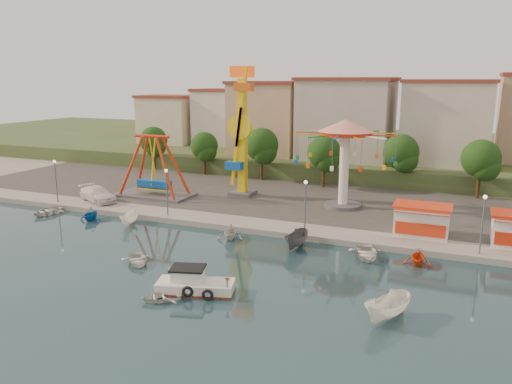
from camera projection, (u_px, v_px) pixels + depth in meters
The scene contains 35 objects.
ground at pixel (165, 271), 41.26m from camera, with size 200.00×200.00×0.00m, color #142C39.
quay_deck at pixel (341, 159), 96.86m from camera, with size 200.00×100.00×0.60m, color #9E998E.
asphalt_pad at pixel (286, 191), 68.06m from camera, with size 90.00×28.00×0.01m, color #4C4944.
hill_terrace at pixel (347, 150), 101.09m from camera, with size 200.00×60.00×3.00m, color #384C26.
pirate_ship_ride at pixel (154, 167), 64.30m from camera, with size 10.00×5.00×8.00m.
kamikaze_tower at pixel (242, 135), 63.52m from camera, with size 3.40×3.10×16.50m.
wave_swinger at pixel (345, 144), 57.88m from camera, with size 11.60×11.60×10.40m.
booth_left at pixel (422, 220), 48.45m from camera, with size 5.40×3.78×3.08m.
lamp_post_0 at pixel (56, 182), 61.36m from camera, with size 0.14×0.14×5.00m, color #59595E.
lamp_post_1 at pixel (167, 194), 55.28m from camera, with size 0.14×0.14×5.00m, color #59595E.
lamp_post_2 at pixel (305, 208), 49.20m from camera, with size 0.14×0.14×5.00m, color #59595E.
lamp_post_3 at pixel (482, 226), 43.12m from camera, with size 0.14×0.14×5.00m, color #59595E.
tree_0 at pixel (153, 141), 83.12m from camera, with size 4.60×4.60×7.19m.
tree_1 at pixel (204, 146), 78.72m from camera, with size 4.35×4.35×6.80m.
tree_2 at pixel (262, 145), 74.37m from camera, with size 5.02×5.02×7.85m.
tree_3 at pixel (324, 152), 69.36m from camera, with size 4.68×4.68×7.32m.
tree_4 at pixel (401, 152), 68.20m from camera, with size 4.86×4.86×7.60m.
tree_5 at pixel (481, 159), 62.78m from camera, with size 4.83×4.83×7.54m.
building_0 at pixel (147, 115), 93.31m from camera, with size 9.26×9.53×11.87m, color beige.
building_1 at pixel (218, 123), 93.87m from camera, with size 12.33×9.01×8.63m, color silver.
building_2 at pixel (285, 118), 89.11m from camera, with size 11.95×9.28×11.23m, color tan.
building_3 at pixel (358, 129), 81.26m from camera, with size 12.59×10.50×9.20m, color beige.
building_4 at pixel (447, 130), 79.20m from camera, with size 10.75×9.23×9.24m, color beige.
cabin_motorboat at pixel (194, 285), 37.16m from camera, with size 6.10×3.74×2.01m.
rowboat_a at pixel (137, 260), 42.91m from camera, with size 2.44×3.41×0.71m, color white.
rowboat_b at pixel (161, 297), 35.75m from camera, with size 2.07×2.89×0.60m, color silver.
skiff at pixel (388, 308), 32.69m from camera, with size 1.66×4.41×1.70m, color white.
van at pixel (98, 194), 62.12m from camera, with size 2.53×6.23×1.81m, color white.
moored_boat_0 at pixel (47, 211), 58.55m from camera, with size 2.77×3.87×0.80m, color beige.
moored_boat_1 at pixel (91, 214), 56.01m from camera, with size 2.42×2.80×1.48m, color #1461B0.
moored_boat_2 at pixel (129, 219), 54.01m from camera, with size 1.40×3.73×1.44m, color white.
moored_boat_4 at pixel (230, 231), 49.38m from camera, with size 2.55×2.95×1.56m, color silver.
moored_boat_5 at pixel (297, 240), 46.75m from camera, with size 1.56×4.14×1.60m, color #545358.
moored_boat_6 at pixel (366, 253), 44.36m from camera, with size 2.95×4.13×0.86m, color silver.
moored_boat_7 at pixel (418, 256), 42.62m from camera, with size 2.36×2.73×1.44m, color #E94514.
Camera 1 is at (22.08, -32.75, 15.57)m, focal length 35.00 mm.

